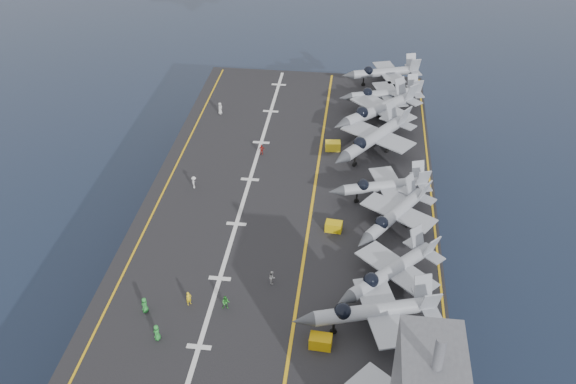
# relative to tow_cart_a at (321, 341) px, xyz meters

# --- Properties ---
(ground) EXTENTS (500.00, 500.00, 0.00)m
(ground) POSITION_rel_tow_cart_a_xyz_m (-5.97, 18.40, -11.06)
(ground) COLOR #142135
(ground) RESTS_ON ground
(hull) EXTENTS (36.00, 90.00, 10.00)m
(hull) POSITION_rel_tow_cart_a_xyz_m (-5.97, 18.40, -6.06)
(hull) COLOR #56595E
(hull) RESTS_ON ground
(flight_deck) EXTENTS (38.00, 92.00, 0.40)m
(flight_deck) POSITION_rel_tow_cart_a_xyz_m (-5.97, 18.40, -0.86)
(flight_deck) COLOR black
(flight_deck) RESTS_ON hull
(foul_line) EXTENTS (0.35, 90.00, 0.02)m
(foul_line) POSITION_rel_tow_cart_a_xyz_m (-2.97, 18.40, -0.64)
(foul_line) COLOR gold
(foul_line) RESTS_ON flight_deck
(landing_centerline) EXTENTS (0.50, 90.00, 0.02)m
(landing_centerline) POSITION_rel_tow_cart_a_xyz_m (-11.97, 18.40, -0.64)
(landing_centerline) COLOR silver
(landing_centerline) RESTS_ON flight_deck
(deck_edge_port) EXTENTS (0.25, 90.00, 0.02)m
(deck_edge_port) POSITION_rel_tow_cart_a_xyz_m (-22.97, 18.40, -0.64)
(deck_edge_port) COLOR gold
(deck_edge_port) RESTS_ON flight_deck
(deck_edge_stbd) EXTENTS (0.25, 90.00, 0.02)m
(deck_edge_stbd) POSITION_rel_tow_cart_a_xyz_m (12.53, 18.40, -0.64)
(deck_edge_stbd) COLOR gold
(deck_edge_stbd) RESTS_ON flight_deck
(fighter_jet_2) EXTENTS (17.08, 13.79, 5.15)m
(fighter_jet_2) POSITION_rel_tow_cart_a_xyz_m (5.11, 3.04, 1.91)
(fighter_jet_2) COLOR gray
(fighter_jet_2) RESTS_ON flight_deck
(fighter_jet_3) EXTENTS (16.78, 16.96, 4.97)m
(fighter_jet_3) POSITION_rel_tow_cart_a_xyz_m (6.87, 9.33, 1.82)
(fighter_jet_3) COLOR gray
(fighter_jet_3) RESTS_ON flight_deck
(fighter_jet_4) EXTENTS (15.35, 16.72, 4.83)m
(fighter_jet_4) POSITION_rel_tow_cart_a_xyz_m (7.46, 19.74, 1.75)
(fighter_jet_4) COLOR gray
(fighter_jet_4) RESTS_ON flight_deck
(fighter_jet_5) EXTENTS (15.30, 12.48, 4.59)m
(fighter_jet_5) POSITION_rel_tow_cart_a_xyz_m (6.21, 25.96, 1.63)
(fighter_jet_5) COLOR gray
(fighter_jet_5) RESTS_ON flight_deck
(fighter_jet_6) EXTENTS (18.06, 19.44, 5.62)m
(fighter_jet_6) POSITION_rel_tow_cart_a_xyz_m (4.72, 37.34, 2.15)
(fighter_jet_6) COLOR #9299A1
(fighter_jet_6) RESTS_ON flight_deck
(fighter_jet_7) EXTENTS (19.21, 19.28, 5.67)m
(fighter_jet_7) POSITION_rel_tow_cart_a_xyz_m (5.29, 46.10, 2.17)
(fighter_jet_7) COLOR #A0A6AF
(fighter_jet_7) RESTS_ON flight_deck
(fighter_jet_8) EXTENTS (15.88, 12.94, 4.76)m
(fighter_jet_8) POSITION_rel_tow_cart_a_xyz_m (6.35, 52.45, 1.72)
(fighter_jet_8) COLOR #8C949A
(fighter_jet_8) RESTS_ON flight_deck
(tow_cart_a) EXTENTS (2.29, 1.56, 1.32)m
(tow_cart_a) POSITION_rel_tow_cart_a_xyz_m (0.00, 0.00, 0.00)
(tow_cart_a) COLOR #C39309
(tow_cart_a) RESTS_ON flight_deck
(tow_cart_b) EXTENTS (2.14, 1.51, 1.21)m
(tow_cart_b) POSITION_rel_tow_cart_a_xyz_m (0.13, 18.62, -0.06)
(tow_cart_b) COLOR #C1A00B
(tow_cart_b) RESTS_ON flight_deck
(tow_cart_c) EXTENTS (2.33, 1.66, 1.32)m
(tow_cart_c) POSITION_rel_tow_cart_a_xyz_m (-1.19, 37.67, -0.00)
(tow_cart_c) COLOR gold
(tow_cart_c) RESTS_ON flight_deck
(crew_0) EXTENTS (0.88, 1.21, 1.87)m
(crew_0) POSITION_rel_tow_cart_a_xyz_m (-16.31, -1.05, 0.27)
(crew_0) COLOR #268C33
(crew_0) RESTS_ON flight_deck
(crew_1) EXTENTS (1.18, 1.19, 1.68)m
(crew_1) POSITION_rel_tow_cart_a_xyz_m (-14.35, 4.09, 0.18)
(crew_1) COLOR yellow
(crew_1) RESTS_ON flight_deck
(crew_2) EXTENTS (1.07, 0.77, 1.69)m
(crew_2) POSITION_rel_tow_cart_a_xyz_m (-10.34, 3.96, 0.18)
(crew_2) COLOR #2D8C2E
(crew_2) RESTS_ON flight_deck
(crew_3) EXTENTS (0.90, 1.17, 1.75)m
(crew_3) POSITION_rel_tow_cart_a_xyz_m (-19.06, 25.57, 0.21)
(crew_3) COLOR silver
(crew_3) RESTS_ON flight_deck
(crew_4) EXTENTS (1.10, 0.85, 1.63)m
(crew_4) POSITION_rel_tow_cart_a_xyz_m (-11.37, 35.11, 0.15)
(crew_4) COLOR #A22019
(crew_4) RESTS_ON flight_deck
(crew_5) EXTENTS (1.08, 1.34, 1.94)m
(crew_5) POSITION_rel_tow_cart_a_xyz_m (-19.94, 46.69, 0.31)
(crew_5) COLOR beige
(crew_5) RESTS_ON flight_deck
(crew_7) EXTENTS (0.82, 1.07, 1.60)m
(crew_7) POSITION_rel_tow_cart_a_xyz_m (-6.05, 8.51, 0.14)
(crew_7) COLOR silver
(crew_7) RESTS_ON flight_deck
(fighter_jet_9) EXTENTS (15.88, 12.94, 4.76)m
(fighter_jet_9) POSITION_rel_tow_cart_a_xyz_m (6.35, 60.95, 1.72)
(fighter_jet_9) COLOR #8C949A
(fighter_jet_9) RESTS_ON flight_deck
(crew_8) EXTENTS (0.88, 1.21, 1.87)m
(crew_8) POSITION_rel_tow_cart_a_xyz_m (-18.66, 2.49, 0.27)
(crew_8) COLOR #268C33
(crew_8) RESTS_ON flight_deck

